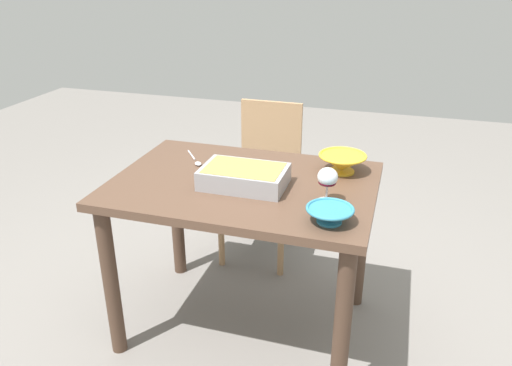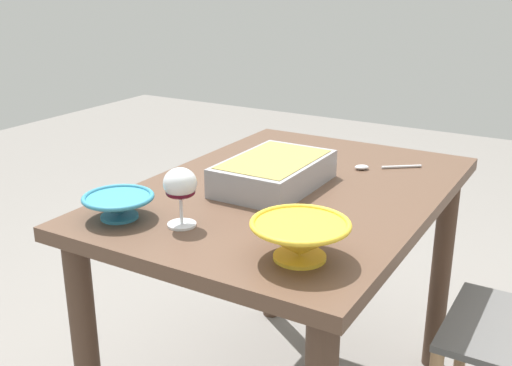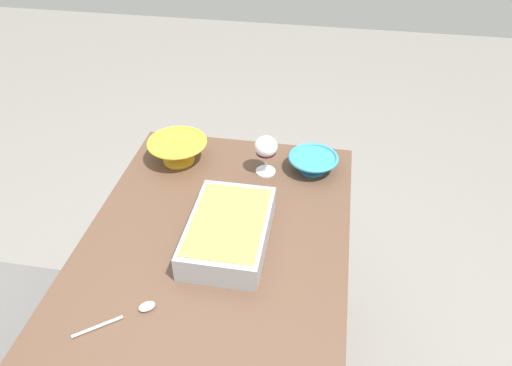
{
  "view_description": "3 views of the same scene",
  "coord_description": "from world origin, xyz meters",
  "px_view_note": "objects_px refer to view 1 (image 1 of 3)",
  "views": [
    {
      "loc": [
        -0.63,
        1.9,
        1.67
      ],
      "look_at": [
        -0.09,
        0.1,
        0.82
      ],
      "focal_mm": 35.35,
      "sensor_mm": 36.0,
      "label": 1
    },
    {
      "loc": [
        -1.45,
        -0.74,
        1.35
      ],
      "look_at": [
        -0.12,
        0.04,
        0.82
      ],
      "focal_mm": 42.65,
      "sensor_mm": 36.0,
      "label": 2
    },
    {
      "loc": [
        0.99,
        0.3,
        1.81
      ],
      "look_at": [
        -0.19,
        0.1,
        0.87
      ],
      "focal_mm": 33.96,
      "sensor_mm": 36.0,
      "label": 3
    }
  ],
  "objects_px": {
    "casserole_dish": "(244,176)",
    "chair": "(265,174)",
    "small_bowl": "(342,162)",
    "serving_spoon": "(196,161)",
    "mixing_bowl": "(330,214)",
    "wine_glass": "(327,179)",
    "dining_table": "(244,208)"
  },
  "relations": [
    {
      "from": "casserole_dish",
      "to": "chair",
      "type": "bearing_deg",
      "value": -80.55
    },
    {
      "from": "chair",
      "to": "small_bowl",
      "type": "relative_size",
      "value": 4.15
    },
    {
      "from": "casserole_dish",
      "to": "small_bowl",
      "type": "height_order",
      "value": "small_bowl"
    },
    {
      "from": "casserole_dish",
      "to": "serving_spoon",
      "type": "relative_size",
      "value": 1.97
    },
    {
      "from": "mixing_bowl",
      "to": "small_bowl",
      "type": "bearing_deg",
      "value": -87.23
    },
    {
      "from": "wine_glass",
      "to": "serving_spoon",
      "type": "height_order",
      "value": "wine_glass"
    },
    {
      "from": "wine_glass",
      "to": "small_bowl",
      "type": "height_order",
      "value": "wine_glass"
    },
    {
      "from": "wine_glass",
      "to": "dining_table",
      "type": "bearing_deg",
      "value": -14.53
    },
    {
      "from": "small_bowl",
      "to": "serving_spoon",
      "type": "height_order",
      "value": "small_bowl"
    },
    {
      "from": "casserole_dish",
      "to": "mixing_bowl",
      "type": "xyz_separation_m",
      "value": [
        -0.4,
        0.22,
        -0.01
      ]
    },
    {
      "from": "serving_spoon",
      "to": "dining_table",
      "type": "bearing_deg",
      "value": 153.0
    },
    {
      "from": "chair",
      "to": "small_bowl",
      "type": "bearing_deg",
      "value": 133.52
    },
    {
      "from": "casserole_dish",
      "to": "serving_spoon",
      "type": "xyz_separation_m",
      "value": [
        0.3,
        -0.19,
        -0.04
      ]
    },
    {
      "from": "dining_table",
      "to": "serving_spoon",
      "type": "distance_m",
      "value": 0.35
    },
    {
      "from": "serving_spoon",
      "to": "chair",
      "type": "bearing_deg",
      "value": -105.1
    },
    {
      "from": "mixing_bowl",
      "to": "casserole_dish",
      "type": "bearing_deg",
      "value": -28.57
    },
    {
      "from": "mixing_bowl",
      "to": "small_bowl",
      "type": "relative_size",
      "value": 0.83
    },
    {
      "from": "mixing_bowl",
      "to": "serving_spoon",
      "type": "xyz_separation_m",
      "value": [
        0.7,
        -0.41,
        -0.03
      ]
    },
    {
      "from": "mixing_bowl",
      "to": "serving_spoon",
      "type": "distance_m",
      "value": 0.81
    },
    {
      "from": "chair",
      "to": "casserole_dish",
      "type": "bearing_deg",
      "value": 99.45
    },
    {
      "from": "small_bowl",
      "to": "casserole_dish",
      "type": "bearing_deg",
      "value": 35.71
    },
    {
      "from": "chair",
      "to": "serving_spoon",
      "type": "relative_size",
      "value": 4.93
    },
    {
      "from": "casserole_dish",
      "to": "mixing_bowl",
      "type": "height_order",
      "value": "casserole_dish"
    },
    {
      "from": "dining_table",
      "to": "wine_glass",
      "type": "distance_m",
      "value": 0.45
    },
    {
      "from": "dining_table",
      "to": "wine_glass",
      "type": "height_order",
      "value": "wine_glass"
    },
    {
      "from": "wine_glass",
      "to": "mixing_bowl",
      "type": "bearing_deg",
      "value": 103.51
    },
    {
      "from": "chair",
      "to": "mixing_bowl",
      "type": "relative_size",
      "value": 5.02
    },
    {
      "from": "chair",
      "to": "dining_table",
      "type": "bearing_deg",
      "value": 98.74
    },
    {
      "from": "dining_table",
      "to": "wine_glass",
      "type": "relative_size",
      "value": 7.77
    },
    {
      "from": "dining_table",
      "to": "serving_spoon",
      "type": "relative_size",
      "value": 6.26
    },
    {
      "from": "dining_table",
      "to": "mixing_bowl",
      "type": "distance_m",
      "value": 0.52
    },
    {
      "from": "dining_table",
      "to": "serving_spoon",
      "type": "height_order",
      "value": "serving_spoon"
    }
  ]
}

